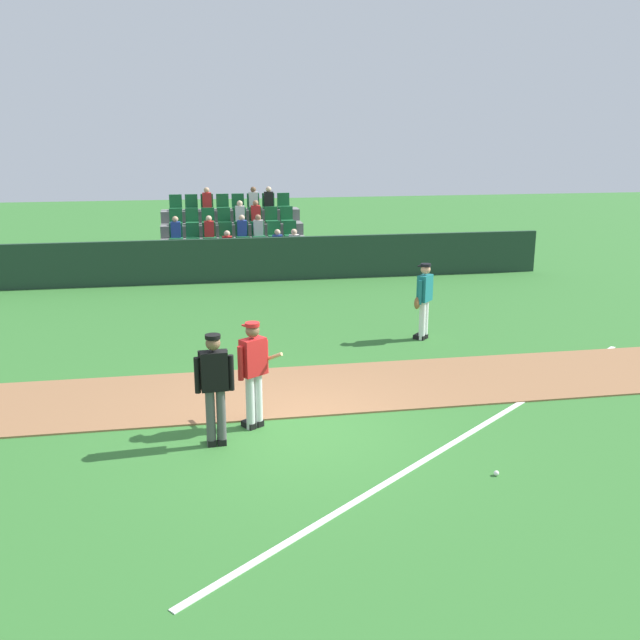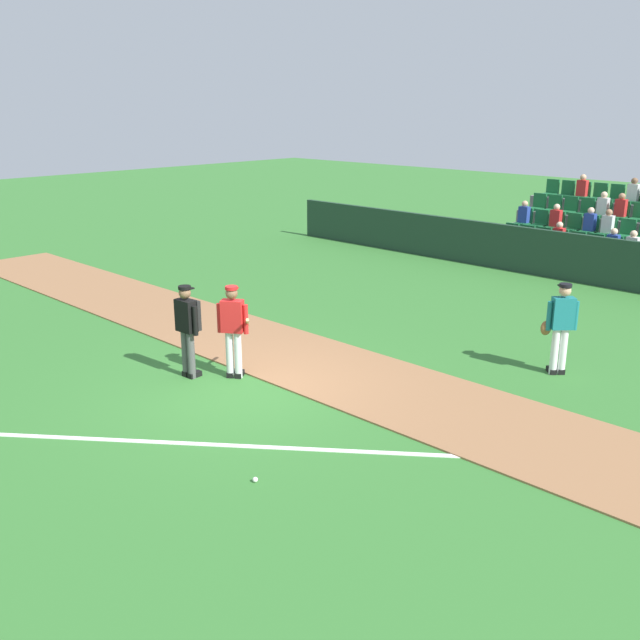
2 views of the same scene
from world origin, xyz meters
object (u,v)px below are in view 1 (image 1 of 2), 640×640
object	(u,v)px
runner_teal_jersey	(424,298)
baseball	(496,473)
batter_red_jersey	(254,371)
umpire_home_plate	(214,383)

from	to	relation	value
runner_teal_jersey	baseball	world-z (taller)	runner_teal_jersey
batter_red_jersey	umpire_home_plate	size ratio (longest dim) A/B	1.00
runner_teal_jersey	batter_red_jersey	bearing A→B (deg)	-134.37
baseball	umpire_home_plate	bearing A→B (deg)	155.85
baseball	batter_red_jersey	bearing A→B (deg)	144.46
batter_red_jersey	baseball	xyz separation A→B (m)	(3.16, -2.26, -0.93)
umpire_home_plate	baseball	xyz separation A→B (m)	(3.80, -1.70, -0.96)
batter_red_jersey	baseball	world-z (taller)	batter_red_jersey
umpire_home_plate	runner_teal_jersey	xyz separation A→B (m)	(4.87, 4.89, -0.04)
umpire_home_plate	runner_teal_jersey	size ratio (longest dim) A/B	1.00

